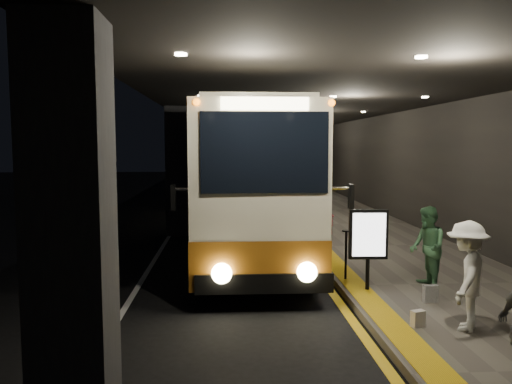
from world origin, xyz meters
name	(u,v)px	position (x,y,z in m)	size (l,w,h in m)	color
ground	(221,260)	(0.00, 0.00, 0.00)	(90.00, 90.00, 0.00)	black
lane_line_white	(173,229)	(-1.80, 5.00, 0.01)	(0.12, 50.00, 0.01)	silver
kerb_stripe_yellow	(285,228)	(2.35, 5.00, 0.01)	(0.18, 50.00, 0.01)	gold
sidewalk	(349,226)	(4.75, 5.00, 0.07)	(4.50, 50.00, 0.15)	#514C44
tactile_strip	(299,224)	(2.85, 5.00, 0.16)	(0.50, 50.00, 0.01)	gold
terminal_wall	(410,148)	(7.00, 5.00, 3.00)	(0.10, 50.00, 6.00)	black
support_columns	(178,171)	(-1.50, 4.00, 2.20)	(0.80, 24.80, 4.40)	black
canopy	(290,104)	(2.50, 5.00, 4.60)	(9.00, 50.00, 0.40)	black
coach_main	(249,185)	(0.82, 1.82, 1.89)	(2.76, 12.72, 3.95)	beige
coach_second	(240,167)	(1.00, 16.27, 1.79)	(2.96, 11.94, 3.72)	beige
passenger_boarding	(327,220)	(2.92, 0.24, 1.03)	(0.64, 0.42, 1.76)	#B65558
passenger_waiting_green	(427,247)	(4.26, -3.45, 1.00)	(0.82, 0.51, 1.70)	#42774D
passenger_waiting_white	(467,276)	(3.95, -5.75, 1.03)	(1.13, 0.53, 1.75)	silver
bag_polka	(430,294)	(3.96, -4.37, 0.31)	(0.27, 0.12, 0.33)	black
bag_plain	(418,319)	(3.23, -5.61, 0.29)	(0.22, 0.13, 0.27)	beige
info_sign	(368,236)	(3.00, -3.52, 1.26)	(0.79, 0.15, 1.66)	black
stanchion_post	(346,255)	(2.75, -2.69, 0.69)	(0.05, 0.05, 1.08)	black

